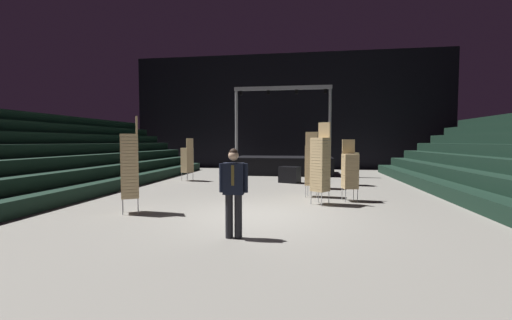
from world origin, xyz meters
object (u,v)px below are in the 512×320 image
object	(u,v)px
chair_stack_mid_left	(187,160)
chair_stack_mid_right	(320,164)
chair_stack_front_right	(320,164)
chair_stack_rear_left	(130,165)
man_with_tie	(234,187)
equipment_road_case	(290,175)
chair_stack_rear_right	(350,170)
chair_stack_mid_centre	(312,165)
stage_riser	(284,164)
chair_stack_front_left	(352,164)

from	to	relation	value
chair_stack_mid_left	chair_stack_mid_right	world-z (taller)	chair_stack_mid_left
chair_stack_front_right	chair_stack_rear_left	distance (m)	5.40
man_with_tie	chair_stack_front_right	world-z (taller)	chair_stack_front_right
chair_stack_front_right	chair_stack_mid_left	size ratio (longest dim) A/B	1.21
man_with_tie	chair_stack_front_right	xyz separation A→B (m)	(1.83, 3.80, 0.24)
chair_stack_rear_left	equipment_road_case	distance (m)	8.12
chair_stack_mid_right	chair_stack_rear_right	bearing A→B (deg)	63.69
chair_stack_mid_centre	chair_stack_mid_right	bearing A→B (deg)	92.44
chair_stack_front_right	chair_stack_rear_right	distance (m)	1.22
stage_riser	chair_stack_front_left	bearing A→B (deg)	-55.74
man_with_tie	equipment_road_case	bearing A→B (deg)	-98.13
chair_stack_rear_left	chair_stack_mid_right	bearing A→B (deg)	-72.94
chair_stack_front_right	chair_stack_mid_centre	distance (m)	1.36
chair_stack_rear_left	chair_stack_front_left	bearing A→B (deg)	-74.03
stage_riser	man_with_tie	bearing A→B (deg)	-90.49
man_with_tie	chair_stack_rear_right	size ratio (longest dim) A/B	0.90
man_with_tie	equipment_road_case	size ratio (longest dim) A/B	1.96
chair_stack_mid_left	chair_stack_mid_right	distance (m)	6.46
chair_stack_mid_centre	equipment_road_case	size ratio (longest dim) A/B	2.47
chair_stack_mid_centre	chair_stack_rear_right	world-z (taller)	chair_stack_mid_centre
chair_stack_front_right	stage_riser	bearing A→B (deg)	-42.28
chair_stack_mid_right	chair_stack_front_right	bearing A→B (deg)	44.58
chair_stack_front_left	chair_stack_mid_centre	bearing A→B (deg)	-81.27
man_with_tie	chair_stack_mid_right	xyz separation A→B (m)	(1.96, 7.23, -0.02)
man_with_tie	chair_stack_mid_left	size ratio (longest dim) A/B	0.86
chair_stack_mid_centre	equipment_road_case	bearing A→B (deg)	115.63
chair_stack_mid_centre	chair_stack_rear_right	bearing A→B (deg)	-16.41
chair_stack_rear_right	chair_stack_rear_left	bearing A→B (deg)	13.51
chair_stack_mid_right	chair_stack_mid_centre	size ratio (longest dim) A/B	0.89
stage_riser	chair_stack_mid_left	xyz separation A→B (m)	(-4.37, -4.26, 0.45)
chair_stack_mid_right	chair_stack_rear_right	size ratio (longest dim) A/B	1.00
chair_stack_rear_right	chair_stack_mid_left	bearing A→B (deg)	-42.79
chair_stack_front_left	chair_stack_rear_right	xyz separation A→B (m)	(-0.58, -3.93, 0.04)
stage_riser	man_with_tie	size ratio (longest dim) A/B	3.18
chair_stack_mid_centre	chair_stack_front_right	bearing A→B (deg)	-69.55
man_with_tie	chair_stack_rear_left	size ratio (longest dim) A/B	0.69
chair_stack_mid_centre	chair_stack_rear_left	xyz separation A→B (m)	(-4.83, -3.29, 0.17)
stage_riser	chair_stack_mid_right	bearing A→B (deg)	-72.88
chair_stack_rear_left	chair_stack_mid_left	bearing A→B (deg)	-20.75
equipment_road_case	chair_stack_mid_centre	bearing A→B (deg)	-75.96
chair_stack_mid_right	man_with_tie	bearing A→B (deg)	31.56
equipment_road_case	man_with_tie	bearing A→B (deg)	-94.33
chair_stack_rear_left	chair_stack_mid_centre	bearing A→B (deg)	-84.86
chair_stack_mid_centre	equipment_road_case	distance (m)	3.97
chair_stack_rear_left	chair_stack_rear_right	distance (m)	6.57
chair_stack_mid_centre	chair_stack_rear_left	distance (m)	5.85
chair_stack_front_left	chair_stack_front_right	size ratio (longest dim) A/B	0.76
stage_riser	chair_stack_front_left	distance (m)	5.80
chair_stack_mid_left	stage_riser	bearing A→B (deg)	-17.79
man_with_tie	chair_stack_mid_centre	world-z (taller)	chair_stack_mid_centre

